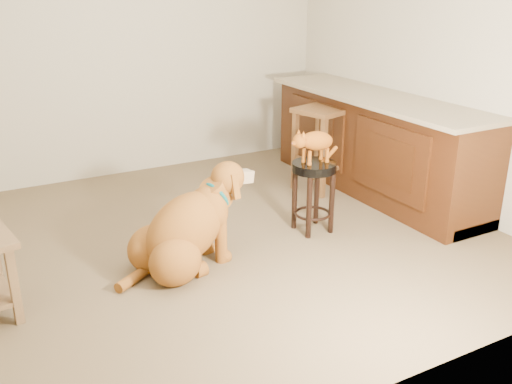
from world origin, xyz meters
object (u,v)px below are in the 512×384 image
wood_stool (321,147)px  tabby_kitten (314,142)px  padded_stool (314,183)px  golden_retriever (186,231)px

wood_stool → tabby_kitten: (-0.63, -0.79, 0.33)m
padded_stool → tabby_kitten: tabby_kitten is taller
padded_stool → tabby_kitten: 0.34m
padded_stool → wood_stool: (0.62, 0.80, 0.01)m
padded_stool → wood_stool: bearing=52.2°
golden_retriever → padded_stool: bearing=-8.2°
padded_stool → golden_retriever: bearing=-174.8°
padded_stool → golden_retriever: 1.16m
padded_stool → tabby_kitten: bearing=173.9°
padded_stool → tabby_kitten: (-0.01, 0.00, 0.34)m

